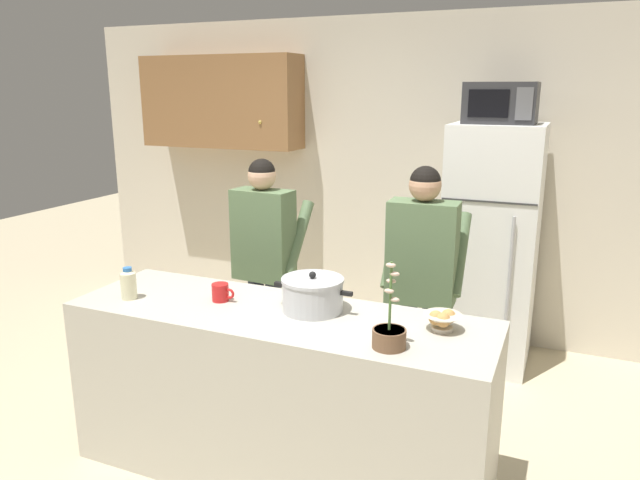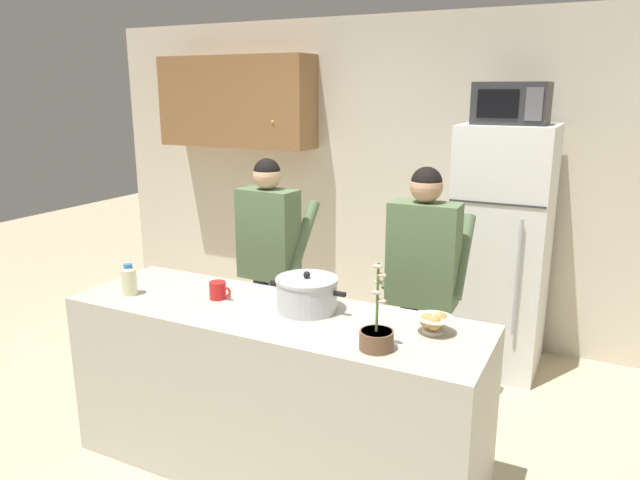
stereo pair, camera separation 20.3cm
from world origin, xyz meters
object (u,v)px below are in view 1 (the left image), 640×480
object	(u,v)px
coffee_mug	(221,292)
potted_orchid	(389,334)
bread_bowl	(442,320)
person_near_pot	(264,248)
person_by_sink	(422,267)
microwave	(501,103)
bottle_near_edge	(128,283)
cooking_pot	(313,294)
refrigerator	(491,247)

from	to	relation	value
coffee_mug	potted_orchid	distance (m)	1.02
coffee_mug	bread_bowl	xyz separation A→B (m)	(1.17, 0.06, 0.00)
person_near_pot	person_by_sink	bearing A→B (deg)	-2.35
potted_orchid	microwave	bearing A→B (deg)	85.24
bread_bowl	bottle_near_edge	world-z (taller)	bottle_near_edge
person_near_pot	coffee_mug	world-z (taller)	person_near_pot
microwave	bottle_near_edge	bearing A→B (deg)	-129.96
person_near_pot	potted_orchid	xyz separation A→B (m)	(1.19, -1.06, 0.00)
person_by_sink	bread_bowl	bearing A→B (deg)	-69.30
person_by_sink	bottle_near_edge	size ratio (longest dim) A/B	9.12
person_near_pot	cooking_pot	bearing A→B (deg)	-48.12
person_by_sink	potted_orchid	bearing A→B (deg)	-84.18
microwave	person_near_pot	bearing A→B (deg)	-144.94
cooking_pot	bread_bowl	world-z (taller)	cooking_pot
person_near_pot	bottle_near_edge	xyz separation A→B (m)	(-0.29, -1.01, 0.02)
person_by_sink	potted_orchid	size ratio (longest dim) A/B	4.07
cooking_pot	bottle_near_edge	size ratio (longest dim) A/B	2.45
microwave	cooking_pot	distance (m)	2.07
microwave	bottle_near_edge	xyz separation A→B (m)	(-1.64, -1.96, -0.92)
microwave	coffee_mug	size ratio (longest dim) A/B	3.66
person_near_pot	cooking_pot	xyz separation A→B (m)	(0.70, -0.78, 0.03)
microwave	person_near_pot	world-z (taller)	microwave
person_near_pot	potted_orchid	distance (m)	1.59
microwave	bread_bowl	xyz separation A→B (m)	(0.01, -1.73, -0.96)
bread_bowl	bottle_near_edge	xyz separation A→B (m)	(-1.65, -0.23, 0.03)
microwave	bread_bowl	size ratio (longest dim) A/B	2.62
microwave	coffee_mug	distance (m)	2.35
person_by_sink	bread_bowl	distance (m)	0.79
coffee_mug	bread_bowl	world-z (taller)	bread_bowl
bottle_near_edge	person_by_sink	bearing A→B (deg)	35.08
bottle_near_edge	potted_orchid	distance (m)	1.48
person_by_sink	cooking_pot	world-z (taller)	person_by_sink
refrigerator	coffee_mug	xyz separation A→B (m)	(-1.17, -1.82, 0.07)
potted_orchid	person_by_sink	bearing A→B (deg)	95.82
coffee_mug	bottle_near_edge	world-z (taller)	bottle_near_edge
cooking_pot	bread_bowl	xyz separation A→B (m)	(0.67, -0.00, -0.03)
refrigerator	microwave	size ratio (longest dim) A/B	3.72
cooking_pot	bread_bowl	bearing A→B (deg)	-0.03
person_by_sink	bread_bowl	size ratio (longest dim) A/B	8.72
bread_bowl	bottle_near_edge	distance (m)	1.67
person_by_sink	potted_orchid	xyz separation A→B (m)	(0.10, -1.02, -0.01)
refrigerator	bottle_near_edge	size ratio (longest dim) A/B	10.20
person_near_pot	potted_orchid	size ratio (longest dim) A/B	4.03
refrigerator	potted_orchid	bearing A→B (deg)	-94.71
person_by_sink	bottle_near_edge	xyz separation A→B (m)	(-1.37, -0.96, 0.02)
bottle_near_edge	potted_orchid	bearing A→B (deg)	-2.02
microwave	bottle_near_edge	distance (m)	2.72
person_near_pot	bread_bowl	xyz separation A→B (m)	(1.37, -0.78, -0.01)
refrigerator	potted_orchid	xyz separation A→B (m)	(-0.17, -2.04, 0.09)
refrigerator	bread_bowl	size ratio (longest dim) A/B	9.76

